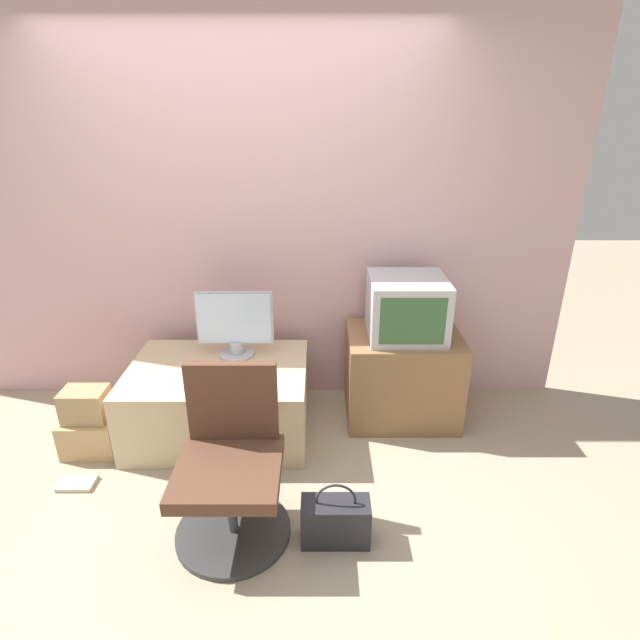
# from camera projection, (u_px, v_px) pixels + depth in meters

# --- Properties ---
(ground_plane) EXTENTS (12.00, 12.00, 0.00)m
(ground_plane) POSITION_uv_depth(u_px,v_px,m) (229.00, 519.00, 2.63)
(ground_plane) COLOR tan
(wall_back) EXTENTS (4.40, 0.05, 2.60)m
(wall_back) POSITION_uv_depth(u_px,v_px,m) (248.00, 221.00, 3.34)
(wall_back) COLOR #CC9EA3
(wall_back) RESTS_ON ground_plane
(desk) EXTENTS (1.13, 0.81, 0.48)m
(desk) POSITION_uv_depth(u_px,v_px,m) (219.00, 399.00, 3.26)
(desk) COLOR #CCB289
(desk) RESTS_ON ground_plane
(side_stand) EXTENTS (0.75, 0.57, 0.62)m
(side_stand) POSITION_uv_depth(u_px,v_px,m) (401.00, 375.00, 3.41)
(side_stand) COLOR olive
(side_stand) RESTS_ON ground_plane
(main_monitor) EXTENTS (0.50, 0.23, 0.45)m
(main_monitor) POSITION_uv_depth(u_px,v_px,m) (234.00, 325.00, 3.24)
(main_monitor) COLOR #B2B2B7
(main_monitor) RESTS_ON desk
(keyboard) EXTENTS (0.34, 0.12, 0.01)m
(keyboard) POSITION_uv_depth(u_px,v_px,m) (234.00, 373.00, 3.09)
(keyboard) COLOR white
(keyboard) RESTS_ON desk
(mouse) EXTENTS (0.06, 0.03, 0.03)m
(mouse) POSITION_uv_depth(u_px,v_px,m) (269.00, 370.00, 3.10)
(mouse) COLOR silver
(mouse) RESTS_ON desk
(crt_tv) EXTENTS (0.49, 0.48, 0.39)m
(crt_tv) POSITION_uv_depth(u_px,v_px,m) (406.00, 307.00, 3.22)
(crt_tv) COLOR #B7B7BC
(crt_tv) RESTS_ON side_stand
(office_chair) EXTENTS (0.58, 0.58, 0.86)m
(office_chair) POSITION_uv_depth(u_px,v_px,m) (230.00, 470.00, 2.45)
(office_chair) COLOR #333333
(office_chair) RESTS_ON ground_plane
(cardboard_box_lower) EXTENTS (0.33, 0.25, 0.23)m
(cardboard_box_lower) POSITION_uv_depth(u_px,v_px,m) (92.00, 435.00, 3.11)
(cardboard_box_lower) COLOR tan
(cardboard_box_lower) RESTS_ON ground_plane
(cardboard_box_upper) EXTENTS (0.26, 0.18, 0.20)m
(cardboard_box_upper) POSITION_uv_depth(u_px,v_px,m) (85.00, 405.00, 3.02)
(cardboard_box_upper) COLOR #A3845B
(cardboard_box_upper) RESTS_ON cardboard_box_lower
(handbag) EXTENTS (0.34, 0.15, 0.35)m
(handbag) POSITION_uv_depth(u_px,v_px,m) (335.00, 521.00, 2.45)
(handbag) COLOR #232328
(handbag) RESTS_ON ground_plane
(book) EXTENTS (0.20, 0.13, 0.02)m
(book) POSITION_uv_depth(u_px,v_px,m) (77.00, 483.00, 2.86)
(book) COLOR beige
(book) RESTS_ON ground_plane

